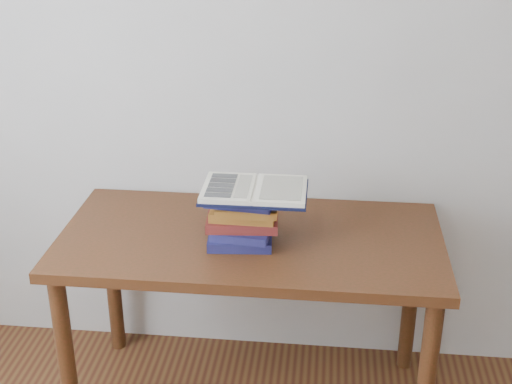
# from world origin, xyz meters

# --- Properties ---
(room_shell) EXTENTS (3.54, 3.54, 2.62)m
(room_shell) POSITION_xyz_m (-0.08, 0.01, 1.63)
(room_shell) COLOR beige
(room_shell) RESTS_ON ground
(desk) EXTENTS (1.35, 0.67, 0.72)m
(desk) POSITION_xyz_m (0.02, 1.38, 0.62)
(desk) COLOR #4F2413
(desk) RESTS_ON ground
(book_stack) EXTENTS (0.25, 0.21, 0.19)m
(book_stack) POSITION_xyz_m (0.00, 1.33, 0.82)
(book_stack) COLOR #171845
(book_stack) RESTS_ON desk
(open_book) EXTENTS (0.35, 0.25, 0.03)m
(open_book) POSITION_xyz_m (0.05, 1.32, 0.93)
(open_book) COLOR black
(open_book) RESTS_ON book_stack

